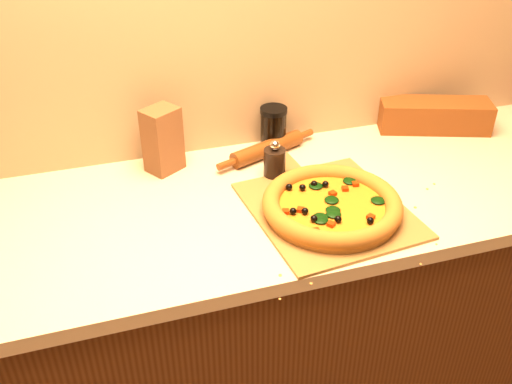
% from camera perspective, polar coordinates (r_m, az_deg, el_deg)
% --- Properties ---
extents(cabinet, '(2.80, 0.65, 0.86)m').
position_cam_1_polar(cabinet, '(1.85, -1.68, -13.27)').
color(cabinet, '#44230E').
rests_on(cabinet, ground).
extents(countertop, '(2.84, 0.68, 0.04)m').
position_cam_1_polar(countertop, '(1.56, -1.94, -1.75)').
color(countertop, '#C3B798').
rests_on(countertop, cabinet).
extents(pizza_peel, '(0.43, 0.60, 0.01)m').
position_cam_1_polar(pizza_peel, '(1.54, 6.90, -1.44)').
color(pizza_peel, olive).
rests_on(pizza_peel, countertop).
extents(pizza, '(0.36, 0.36, 0.05)m').
position_cam_1_polar(pizza, '(1.50, 7.59, -1.31)').
color(pizza, '#A9742A').
rests_on(pizza, pizza_peel).
extents(pepper_grinder, '(0.06, 0.06, 0.12)m').
position_cam_1_polar(pepper_grinder, '(1.64, 1.87, 2.98)').
color(pepper_grinder, black).
rests_on(pepper_grinder, countertop).
extents(rolling_pin, '(0.35, 0.15, 0.05)m').
position_cam_1_polar(rolling_pin, '(1.76, 1.13, 4.36)').
color(rolling_pin, '#5C2A0F').
rests_on(rolling_pin, countertop).
extents(bread_bag, '(0.38, 0.23, 0.10)m').
position_cam_1_polar(bread_bag, '(2.01, 17.40, 7.33)').
color(bread_bag, '#612E12').
rests_on(bread_bag, countertop).
extents(paper_bag, '(0.12, 0.12, 0.19)m').
position_cam_1_polar(paper_bag, '(1.68, -9.32, 5.16)').
color(paper_bag, brown).
rests_on(paper_bag, countertop).
extents(dark_jar, '(0.08, 0.08, 0.14)m').
position_cam_1_polar(dark_jar, '(1.79, 1.75, 6.45)').
color(dark_jar, black).
rests_on(dark_jar, countertop).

